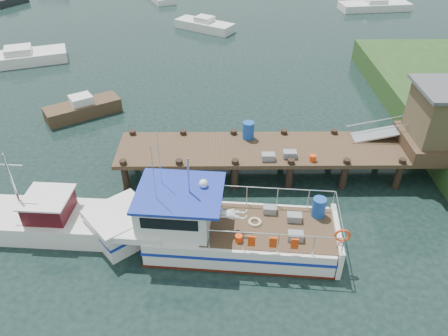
{
  "coord_description": "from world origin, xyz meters",
  "views": [
    {
      "loc": [
        -1.13,
        -17.37,
        12.46
      ],
      "look_at": [
        -1.0,
        -1.5,
        1.3
      ],
      "focal_mm": 35.0,
      "sensor_mm": 36.0,
      "label": 1
    }
  ],
  "objects_px": {
    "lobster_boat": "(209,228)",
    "moored_c": "(375,6)",
    "moored_a": "(20,57)",
    "moored_b": "(205,25)",
    "dock": "(386,132)",
    "moored_rowboat": "(83,108)",
    "work_boat": "(34,219)",
    "moored_e": "(8,1)"
  },
  "relations": [
    {
      "from": "dock",
      "to": "moored_rowboat",
      "type": "bearing_deg",
      "value": 159.49
    },
    {
      "from": "lobster_boat",
      "to": "moored_b",
      "type": "distance_m",
      "value": 27.05
    },
    {
      "from": "lobster_boat",
      "to": "moored_rowboat",
      "type": "xyz_separation_m",
      "value": [
        -7.73,
        10.85,
        -0.41
      ]
    },
    {
      "from": "moored_rowboat",
      "to": "moored_a",
      "type": "distance_m",
      "value": 10.77
    },
    {
      "from": "moored_a",
      "to": "moored_e",
      "type": "relative_size",
      "value": 1.67
    },
    {
      "from": "lobster_boat",
      "to": "moored_e",
      "type": "distance_m",
      "value": 41.85
    },
    {
      "from": "dock",
      "to": "moored_b",
      "type": "bearing_deg",
      "value": 112.3
    },
    {
      "from": "moored_rowboat",
      "to": "moored_c",
      "type": "relative_size",
      "value": 0.61
    },
    {
      "from": "lobster_boat",
      "to": "moored_c",
      "type": "distance_m",
      "value": 37.22
    },
    {
      "from": "moored_rowboat",
      "to": "moored_e",
      "type": "distance_m",
      "value": 28.56
    },
    {
      "from": "moored_b",
      "to": "moored_e",
      "type": "distance_m",
      "value": 22.75
    },
    {
      "from": "moored_rowboat",
      "to": "dock",
      "type": "bearing_deg",
      "value": -22.59
    },
    {
      "from": "lobster_boat",
      "to": "moored_b",
      "type": "xyz_separation_m",
      "value": [
        -0.94,
        27.03,
        -0.44
      ]
    },
    {
      "from": "moored_c",
      "to": "moored_b",
      "type": "bearing_deg",
      "value": -156.7
    },
    {
      "from": "dock",
      "to": "moored_a",
      "type": "distance_m",
      "value": 26.86
    },
    {
      "from": "lobster_boat",
      "to": "work_boat",
      "type": "distance_m",
      "value": 7.19
    },
    {
      "from": "moored_c",
      "to": "moored_e",
      "type": "bearing_deg",
      "value": 179.64
    },
    {
      "from": "moored_e",
      "to": "moored_a",
      "type": "bearing_deg",
      "value": -41.41
    },
    {
      "from": "lobster_boat",
      "to": "work_boat",
      "type": "relative_size",
      "value": 1.42
    },
    {
      "from": "moored_rowboat",
      "to": "moored_b",
      "type": "bearing_deg",
      "value": 65.16
    },
    {
      "from": "moored_a",
      "to": "moored_b",
      "type": "distance_m",
      "value": 15.74
    },
    {
      "from": "moored_rowboat",
      "to": "moored_a",
      "type": "height_order",
      "value": "moored_rowboat"
    },
    {
      "from": "moored_a",
      "to": "moored_c",
      "type": "xyz_separation_m",
      "value": [
        30.87,
        14.3,
        -0.04
      ]
    },
    {
      "from": "lobster_boat",
      "to": "moored_e",
      "type": "relative_size",
      "value": 2.39
    },
    {
      "from": "dock",
      "to": "lobster_boat",
      "type": "relative_size",
      "value": 1.64
    },
    {
      "from": "moored_e",
      "to": "dock",
      "type": "bearing_deg",
      "value": -21.27
    },
    {
      "from": "moored_rowboat",
      "to": "moored_e",
      "type": "bearing_deg",
      "value": 117.93
    },
    {
      "from": "moored_rowboat",
      "to": "moored_e",
      "type": "relative_size",
      "value": 1.05
    },
    {
      "from": "work_boat",
      "to": "moored_a",
      "type": "height_order",
      "value": "work_boat"
    },
    {
      "from": "dock",
      "to": "moored_b",
      "type": "distance_m",
      "value": 23.96
    },
    {
      "from": "dock",
      "to": "work_boat",
      "type": "height_order",
      "value": "dock"
    },
    {
      "from": "dock",
      "to": "moored_c",
      "type": "relative_size",
      "value": 2.27
    },
    {
      "from": "work_boat",
      "to": "moored_rowboat",
      "type": "relative_size",
      "value": 1.59
    },
    {
      "from": "moored_a",
      "to": "moored_e",
      "type": "height_order",
      "value": "moored_a"
    },
    {
      "from": "moored_b",
      "to": "moored_e",
      "type": "xyz_separation_m",
      "value": [
        -21.07,
        8.56,
        -0.02
      ]
    },
    {
      "from": "moored_rowboat",
      "to": "moored_b",
      "type": "distance_m",
      "value": 17.54
    },
    {
      "from": "moored_a",
      "to": "moored_rowboat",
      "type": "bearing_deg",
      "value": -49.49
    },
    {
      "from": "lobster_boat",
      "to": "moored_a",
      "type": "bearing_deg",
      "value": 132.73
    },
    {
      "from": "moored_c",
      "to": "moored_e",
      "type": "relative_size",
      "value": 1.73
    },
    {
      "from": "dock",
      "to": "moored_e",
      "type": "xyz_separation_m",
      "value": [
        -30.14,
        30.67,
        -1.82
      ]
    },
    {
      "from": "moored_c",
      "to": "lobster_boat",
      "type": "bearing_deg",
      "value": -113.15
    },
    {
      "from": "work_boat",
      "to": "moored_b",
      "type": "distance_m",
      "value": 26.84
    }
  ]
}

